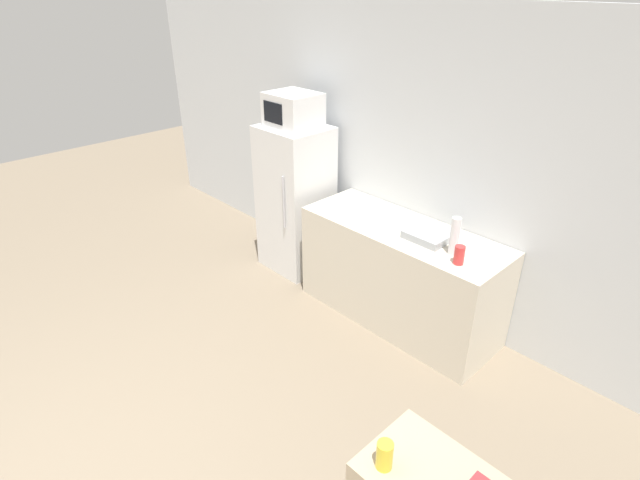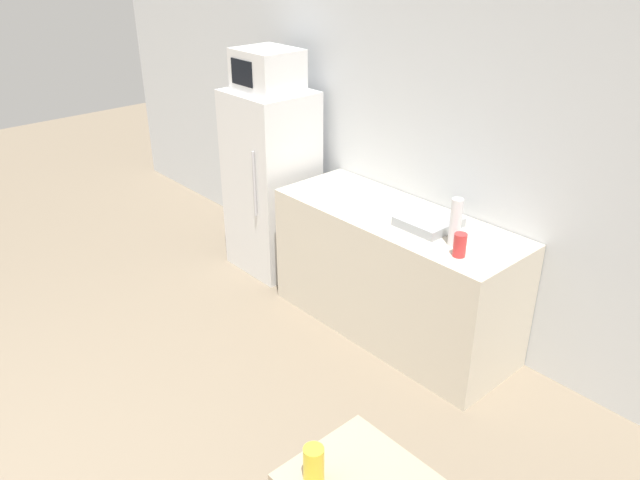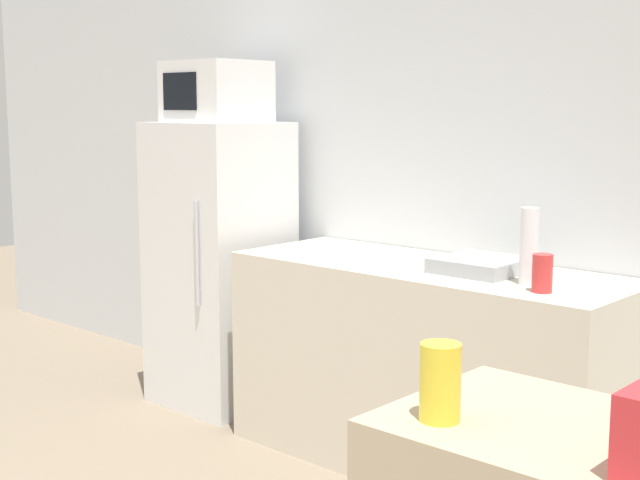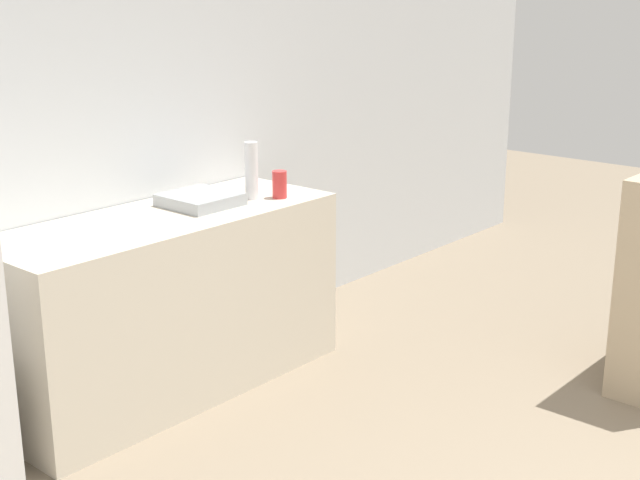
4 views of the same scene
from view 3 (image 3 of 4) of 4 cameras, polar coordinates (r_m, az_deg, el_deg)
The scene contains 8 objects.
wall_back at distance 4.15m, azimuth 8.83°, elevation 4.73°, with size 8.00×0.06×2.60m, color silver.
refrigerator at distance 4.73m, azimuth -6.45°, elevation -1.55°, with size 0.62×0.59×1.49m.
microwave at distance 4.65m, azimuth -6.66°, elevation 9.41°, with size 0.46×0.41×0.31m.
counter at distance 3.94m, azimuth 6.87°, elevation -8.04°, with size 1.78×0.66×0.90m, color beige.
sink_basin at distance 3.72m, azimuth 10.27°, elevation -1.59°, with size 0.33×0.34×0.06m, color #9EA3A8.
bottle_tall at distance 3.48m, azimuth 13.22°, elevation -0.40°, with size 0.07×0.07×0.30m, color silver.
bottle_short at distance 3.36m, azimuth 14.04°, elevation -2.08°, with size 0.08×0.08×0.14m, color red.
jar at distance 1.40m, azimuth 7.70°, elevation -9.01°, with size 0.06×0.06×0.12m, color yellow.
Camera 3 is at (2.27, -0.08, 1.58)m, focal length 50.00 mm.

